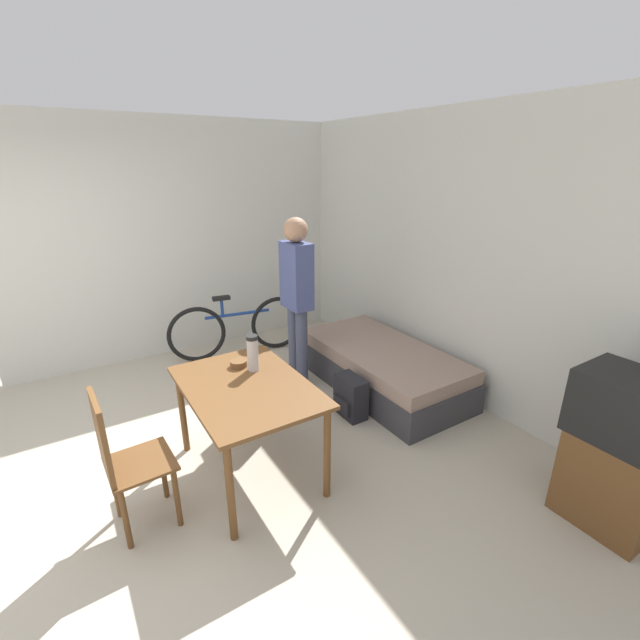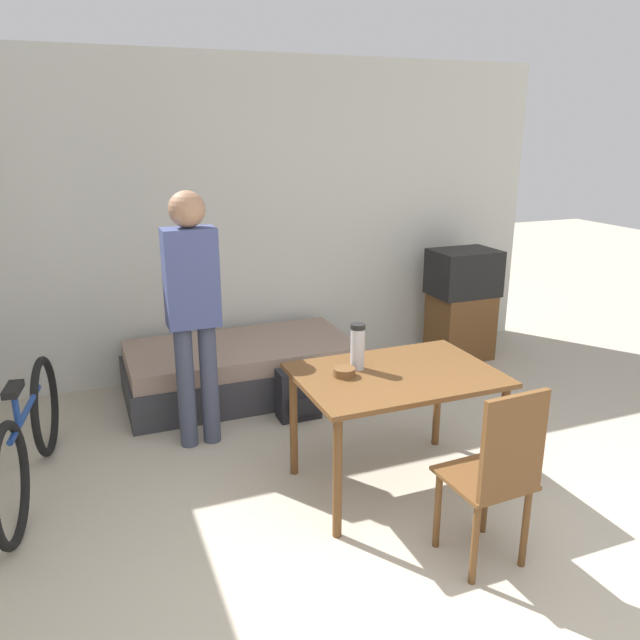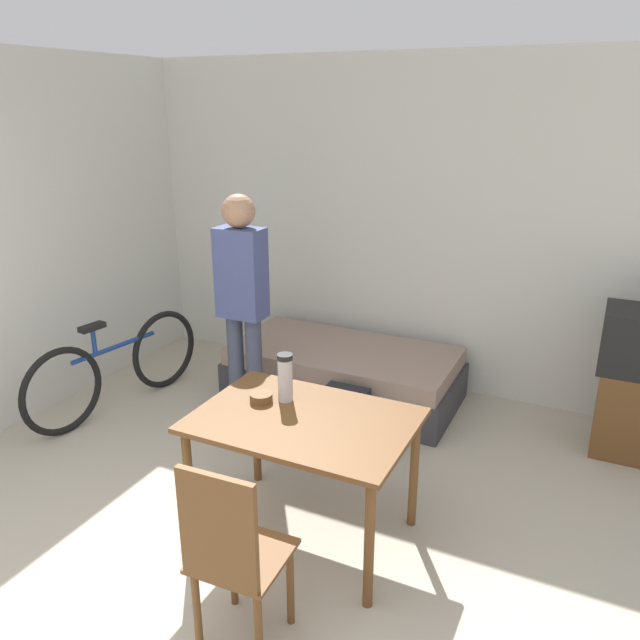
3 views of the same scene
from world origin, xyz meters
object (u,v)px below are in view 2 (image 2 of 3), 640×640
object	(u,v)px
tv	(462,303)
backpack	(299,394)
dining_table	(396,387)
person_standing	(193,302)
mate_bowl	(344,372)
wooden_chair	(497,472)
thermos_flask	(358,344)
daybed	(241,369)
bicycle	(29,439)

from	to	relation	value
tv	backpack	world-z (taller)	tv
dining_table	person_standing	xyz separation A→B (m)	(-0.99, 0.97, 0.37)
mate_bowl	backpack	distance (m)	1.17
wooden_chair	backpack	xyz separation A→B (m)	(-0.31, 1.94, -0.35)
wooden_chair	mate_bowl	size ratio (longest dim) A/B	7.58
tv	wooden_chair	world-z (taller)	tv
thermos_flask	backpack	xyz separation A→B (m)	(-0.03, 0.94, -0.70)
daybed	thermos_flask	world-z (taller)	thermos_flask
person_standing	wooden_chair	bearing A→B (deg)	-59.26
thermos_flask	person_standing	bearing A→B (deg)	134.13
wooden_chair	backpack	world-z (taller)	wooden_chair
backpack	dining_table	bearing A→B (deg)	-78.44
bicycle	person_standing	size ratio (longest dim) A/B	0.94
mate_bowl	tv	bearing A→B (deg)	40.96
daybed	person_standing	size ratio (longest dim) A/B	1.06
person_standing	backpack	size ratio (longest dim) A/B	4.48
dining_table	wooden_chair	xyz separation A→B (m)	(0.09, -0.85, -0.11)
tv	mate_bowl	xyz separation A→B (m)	(-1.97, -1.71, 0.23)
person_standing	thermos_flask	bearing A→B (deg)	-45.87
wooden_chair	thermos_flask	xyz separation A→B (m)	(-0.28, 0.99, 0.36)
dining_table	backpack	xyz separation A→B (m)	(-0.22, 1.09, -0.46)
person_standing	backpack	distance (m)	1.14
backpack	wooden_chair	bearing A→B (deg)	-80.79
mate_bowl	bicycle	bearing A→B (deg)	158.95
wooden_chair	backpack	size ratio (longest dim) A/B	2.51
person_standing	mate_bowl	distance (m)	1.16
wooden_chair	person_standing	xyz separation A→B (m)	(-1.09, 1.82, 0.49)
dining_table	bicycle	size ratio (longest dim) A/B	0.71
bicycle	mate_bowl	bearing A→B (deg)	-21.05
daybed	dining_table	distance (m)	1.82
dining_table	bicycle	distance (m)	2.19
dining_table	bicycle	world-z (taller)	bicycle
daybed	bicycle	bearing A→B (deg)	-148.15
tv	person_standing	bearing A→B (deg)	-163.12
wooden_chair	bicycle	xyz separation A→B (m)	(-2.14, 1.59, -0.19)
wooden_chair	backpack	bearing A→B (deg)	99.21
person_standing	mate_bowl	size ratio (longest dim) A/B	13.57
tv	backpack	xyz separation A→B (m)	(-1.89, -0.69, -0.34)
mate_bowl	dining_table	bearing A→B (deg)	-12.64
daybed	backpack	world-z (taller)	daybed
tv	mate_bowl	world-z (taller)	tv
wooden_chair	thermos_flask	bearing A→B (deg)	105.73
daybed	bicycle	xyz separation A→B (m)	(-1.54, -0.96, 0.13)
wooden_chair	daybed	bearing A→B (deg)	103.19
mate_bowl	person_standing	bearing A→B (deg)	127.33
bicycle	person_standing	world-z (taller)	person_standing
wooden_chair	bicycle	distance (m)	2.67
wooden_chair	person_standing	world-z (taller)	person_standing
wooden_chair	dining_table	bearing A→B (deg)	96.18
backpack	bicycle	bearing A→B (deg)	-169.17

